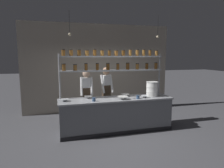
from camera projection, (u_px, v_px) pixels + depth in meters
ground_plane at (116, 130)px, 5.59m from camera, size 40.00×40.00×0.00m
back_wall at (99, 68)px, 7.47m from camera, size 5.51×0.12×3.22m
prep_counter at (116, 115)px, 5.53m from camera, size 3.11×0.76×0.92m
spice_shelf_unit at (112, 64)px, 5.64m from camera, size 2.99×0.28×2.27m
chef_left at (87, 94)px, 5.82m from camera, size 0.38×0.31×1.68m
chef_center at (106, 91)px, 6.07m from camera, size 0.40×0.32×1.73m
container_stack at (152, 89)px, 5.73m from camera, size 0.34×0.34×0.42m
prep_bowl_near_left at (123, 98)px, 5.32m from camera, size 0.29×0.29×0.08m
prep_bowl_center_front at (125, 95)px, 5.72m from camera, size 0.25×0.25×0.07m
prep_bowl_center_back at (145, 97)px, 5.54m from camera, size 0.22×0.22×0.06m
prep_bowl_near_right at (88, 97)px, 5.46m from camera, size 0.23×0.23×0.06m
prep_bowl_far_left at (65, 100)px, 5.09m from camera, size 0.22×0.22×0.06m
serving_cup_front at (138, 97)px, 5.40m from camera, size 0.09×0.09×0.09m
serving_cup_by_board at (94, 99)px, 5.10m from camera, size 0.09×0.09×0.10m
pendant_light_row at (116, 35)px, 5.22m from camera, size 2.47×0.07×0.61m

